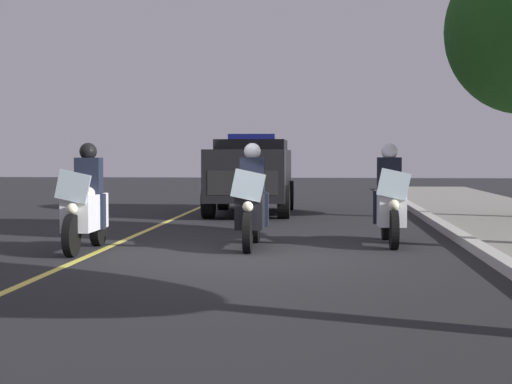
# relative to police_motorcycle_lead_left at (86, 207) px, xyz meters

# --- Properties ---
(ground_plane) EXTENTS (80.00, 80.00, 0.00)m
(ground_plane) POSITION_rel_police_motorcycle_lead_left_xyz_m (0.44, 2.62, -0.70)
(ground_plane) COLOR black
(curb_strip) EXTENTS (48.00, 0.24, 0.15)m
(curb_strip) POSITION_rel_police_motorcycle_lead_left_xyz_m (0.44, 6.16, -0.62)
(curb_strip) COLOR #B7B5AD
(curb_strip) RESTS_ON ground
(lane_stripe_center) EXTENTS (48.00, 0.12, 0.01)m
(lane_stripe_center) POSITION_rel_police_motorcycle_lead_left_xyz_m (0.44, 0.22, -0.70)
(lane_stripe_center) COLOR #E0D14C
(lane_stripe_center) RESTS_ON ground
(police_motorcycle_lead_left) EXTENTS (2.14, 0.56, 1.72)m
(police_motorcycle_lead_left) POSITION_rel_police_motorcycle_lead_left_xyz_m (0.00, 0.00, 0.00)
(police_motorcycle_lead_left) COLOR black
(police_motorcycle_lead_left) RESTS_ON ground
(police_motorcycle_lead_right) EXTENTS (2.14, 0.56, 1.72)m
(police_motorcycle_lead_right) POSITION_rel_police_motorcycle_lead_left_xyz_m (-0.70, 2.58, 0.00)
(police_motorcycle_lead_right) COLOR black
(police_motorcycle_lead_right) RESTS_ON ground
(police_motorcycle_trailing) EXTENTS (2.14, 0.56, 1.72)m
(police_motorcycle_trailing) POSITION_rel_police_motorcycle_lead_left_xyz_m (-1.36, 4.88, 0.00)
(police_motorcycle_trailing) COLOR black
(police_motorcycle_trailing) RESTS_ON ground
(police_suv) EXTENTS (4.93, 2.11, 2.05)m
(police_suv) POSITION_rel_police_motorcycle_lead_left_xyz_m (-8.28, 1.90, 0.37)
(police_suv) COLOR black
(police_suv) RESTS_ON ground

